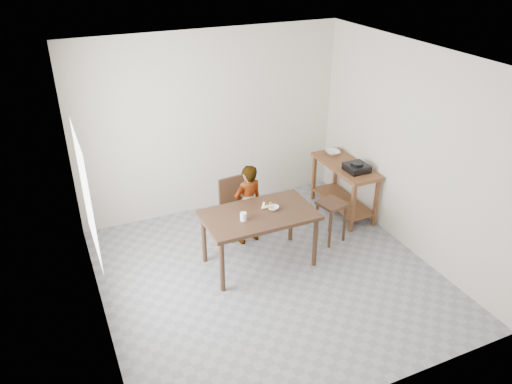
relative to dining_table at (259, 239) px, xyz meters
name	(u,v)px	position (x,y,z in m)	size (l,w,h in m)	color
floor	(269,277)	(0.00, -0.30, -0.40)	(4.00, 4.00, 0.04)	gray
ceiling	(272,58)	(0.00, -0.30, 2.35)	(4.00, 4.00, 0.04)	white
wall_back	(211,124)	(0.00, 1.72, 0.98)	(4.00, 0.04, 2.70)	beige
wall_front	(379,282)	(0.00, -2.32, 0.98)	(4.00, 0.04, 2.70)	beige
wall_left	(86,217)	(-2.02, -0.30, 0.98)	(0.04, 4.00, 2.70)	beige
wall_right	(413,151)	(2.02, -0.30, 0.98)	(0.04, 4.00, 2.70)	beige
window_pane	(86,194)	(-1.97, -0.10, 1.12)	(0.02, 1.10, 1.30)	white
dining_table	(259,239)	(0.00, 0.00, 0.00)	(1.40, 0.80, 0.75)	#3B2517
prep_counter	(344,188)	(1.72, 0.70, 0.03)	(0.50, 1.20, 0.80)	brown
child	(248,205)	(0.08, 0.54, 0.20)	(0.42, 0.28, 1.16)	white
dining_chair	(238,208)	(0.02, 0.77, 0.04)	(0.40, 0.40, 0.82)	#3B2517
stool	(331,221)	(1.13, 0.10, -0.08)	(0.34, 0.34, 0.59)	#3B2517
glass_tumbler	(243,217)	(-0.24, -0.07, 0.43)	(0.08, 0.08, 0.10)	white
small_bowl	(273,208)	(0.20, 0.01, 0.40)	(0.14, 0.14, 0.04)	white
banana	(267,206)	(0.14, 0.07, 0.40)	(0.16, 0.11, 0.06)	gold
serving_bowl	(333,153)	(1.74, 1.10, 0.45)	(0.22, 0.22, 0.05)	white
gas_burner	(357,168)	(1.73, 0.44, 0.48)	(0.31, 0.31, 0.10)	black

